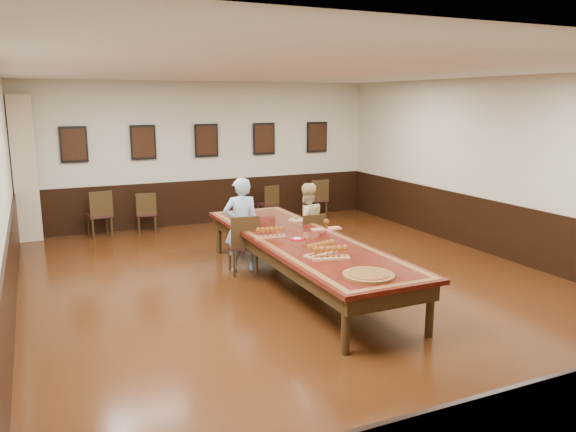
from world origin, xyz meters
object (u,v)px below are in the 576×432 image
carved_platter (369,275)px  person_man (241,225)px  chair_woman (309,238)px  spare_chair_a (99,214)px  chair_man (243,244)px  spare_chair_d (317,198)px  conference_table (302,247)px  spare_chair_c (267,203)px  person_woman (307,223)px  spare_chair_b (146,212)px

carved_platter → person_man: bearing=98.3°
chair_woman → spare_chair_a: size_ratio=0.91×
chair_man → spare_chair_d: (3.16, 3.49, -0.03)m
chair_woman → conference_table: chair_woman is taller
chair_man → chair_woman: bearing=-168.9°
spare_chair_c → spare_chair_d: size_ratio=0.91×
carved_platter → person_woman: bearing=76.5°
spare_chair_c → carved_platter: 6.81m
spare_chair_a → carved_platter: bearing=101.1°
spare_chair_c → person_woman: size_ratio=0.61×
spare_chair_d → carved_platter: spare_chair_d is taller
person_woman → chair_woman: bearing=90.0°
spare_chair_a → carved_platter: spare_chair_a is taller
spare_chair_a → spare_chair_c: spare_chair_a is taller
spare_chair_b → spare_chair_d: (4.06, -0.09, 0.03)m
spare_chair_a → spare_chair_c: size_ratio=1.16×
chair_woman → spare_chair_c: size_ratio=1.05×
chair_man → spare_chair_c: (1.92, 3.61, -0.07)m
spare_chair_b → spare_chair_c: 2.82m
chair_man → spare_chair_b: size_ratio=1.12×
spare_chair_b → carved_platter: 6.76m
spare_chair_b → conference_table: spare_chair_b is taller
conference_table → chair_man: bearing=119.9°
spare_chair_c → person_woman: (-0.69, -3.45, 0.27)m
chair_man → person_man: (0.01, 0.10, 0.29)m
conference_table → person_woman: bearing=60.6°
spare_chair_c → conference_table: 4.82m
spare_chair_a → spare_chair_b: size_ratio=1.12×
chair_woman → spare_chair_d: 3.93m
spare_chair_c → carved_platter: size_ratio=1.19×
chair_woman → spare_chair_c: bearing=-101.2°
spare_chair_b → spare_chair_a: bearing=7.3°
spare_chair_a → spare_chair_d: bearing=170.7°
chair_woman → person_woman: 0.27m
spare_chair_c → chair_woman: bearing=67.6°
person_man → conference_table: size_ratio=0.31×
spare_chair_d → chair_woman: bearing=63.6°
spare_chair_a → chair_woman: bearing=123.1°
spare_chair_b → spare_chair_c: (2.82, 0.04, -0.02)m
spare_chair_a → person_woman: (3.10, -3.41, 0.21)m
spare_chair_a → spare_chair_c: (3.78, 0.04, -0.07)m
chair_woman → spare_chair_b: bearing=-58.9°
carved_platter → spare_chair_c: bearing=77.7°
conference_table → spare_chair_c: bearing=73.8°
spare_chair_d → spare_chair_c: bearing=-2.8°
spare_chair_a → person_man: bearing=110.0°
spare_chair_b → spare_chair_c: spare_chair_b is taller
conference_table → carved_platter: bearing=-93.0°
chair_woman → spare_chair_a: bearing=-48.8°
chair_man → conference_table: 1.17m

